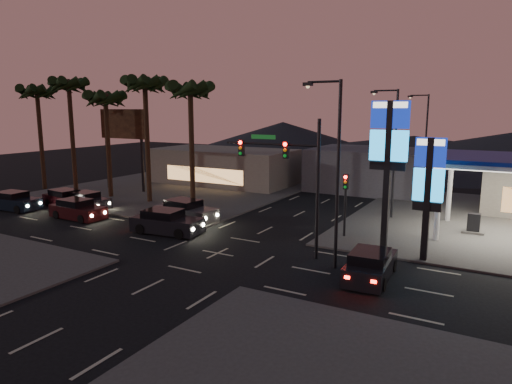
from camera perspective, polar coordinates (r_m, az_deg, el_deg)
The scene contains 26 objects.
ground at distance 27.65m, azimuth -4.81°, elevation -7.64°, with size 140.00×140.00×0.00m, color black.
corner_lot_nw at distance 49.45m, azimuth -9.78°, elevation 0.34°, with size 24.00×24.00×0.12m, color #47443F.
pylon_sign_tall at distance 28.03m, azimuth 16.25°, elevation 5.58°, with size 2.20×0.35×9.00m.
pylon_sign_short at distance 26.78m, azimuth 20.78°, elevation 1.37°, with size 1.60×0.35×7.00m.
traffic_signal_mast at distance 26.37m, azimuth 4.25°, elevation 3.14°, with size 6.10×0.39×8.00m.
pedestal_signal at distance 30.69m, azimuth 11.12°, elevation -0.36°, with size 0.32×0.39×4.30m.
streetlight_near at distance 24.26m, azimuth 9.78°, elevation 3.56°, with size 2.14×0.25×10.00m.
streetlight_mid at distance 36.72m, azimuth 16.67°, elevation 5.53°, with size 2.14×0.25×10.00m.
streetlight_far at distance 50.44m, azimuth 20.25°, elevation 6.52°, with size 2.14×0.25×10.00m.
palm_a at distance 39.29m, azimuth -8.20°, elevation 11.56°, with size 4.41×4.41×10.86m.
palm_b at distance 42.53m, azimuth -13.69°, elevation 12.01°, with size 4.41×4.41×11.46m.
palm_c at distance 46.04m, azimuth -18.27°, elevation 10.28°, with size 4.41×4.41×10.26m.
palm_d at distance 49.86m, azimuth -22.32°, elevation 11.45°, with size 4.41×4.41×11.66m.
palm_e at distance 53.83m, azimuth -25.66°, elevation 10.50°, with size 4.41×4.41×11.06m.
billboard at distance 49.59m, azimuth -16.29°, elevation 7.40°, with size 6.00×0.30×8.50m.
building_far_west at distance 52.78m, azimuth -4.05°, elevation 3.22°, with size 16.00×8.00×4.00m, color #726B5B.
building_far_mid at distance 49.82m, azimuth 14.18°, elevation 2.73°, with size 12.00×9.00×4.40m, color #4C4C51.
hill_left at distance 91.08m, azimuth 3.37°, elevation 6.84°, with size 40.00×40.00×6.00m, color black.
hill_center at distance 83.31m, azimuth 19.07°, elevation 5.28°, with size 60.00×60.00×4.00m, color black.
car_lane_a_front at distance 32.34m, azimuth -11.14°, elevation -3.73°, with size 5.21×2.58×1.65m.
car_lane_a_mid at distance 38.51m, azimuth -21.41°, elevation -2.07°, with size 4.79×2.11×1.54m.
car_lane_a_rear at distance 44.21m, azimuth -28.02°, elevation -1.04°, with size 4.93×2.39×1.56m.
car_lane_b_front at distance 35.50m, azimuth -8.74°, elevation -2.40°, with size 5.20×2.51×1.65m.
car_lane_b_mid at distance 42.19m, azimuth -20.36°, elevation -1.04°, with size 4.53×2.13×1.44m.
car_lane_b_rear at distance 43.57m, azimuth -22.65°, elevation -0.80°, with size 4.83×2.40×1.52m.
suv_station at distance 24.11m, azimuth 14.12°, elevation -8.89°, with size 2.21×4.68×1.52m.
Camera 1 is at (14.85, -21.72, 8.51)m, focal length 32.00 mm.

